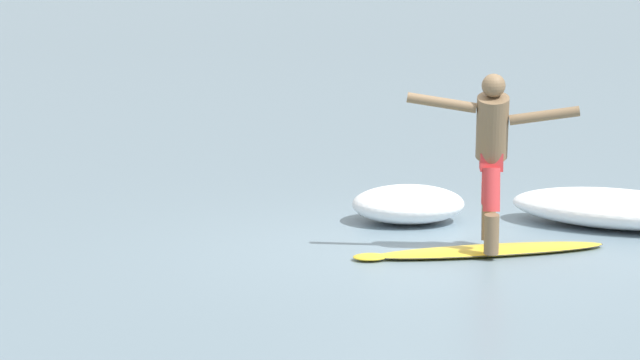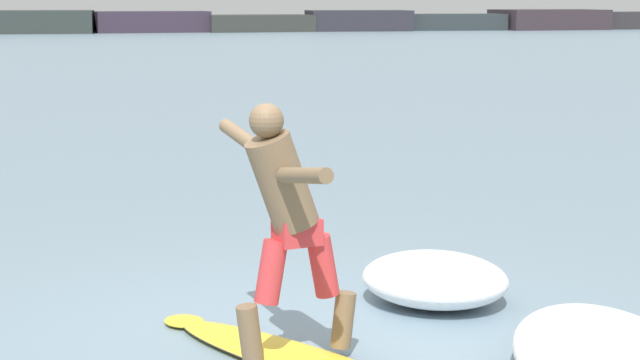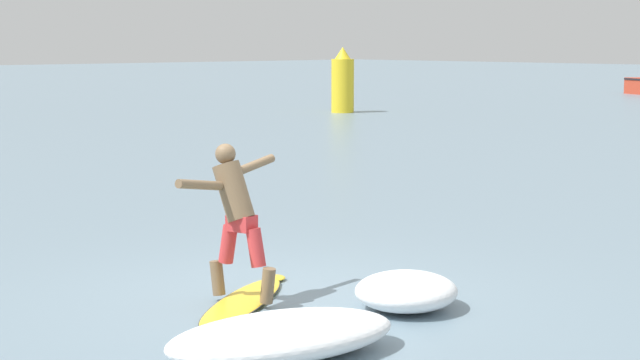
# 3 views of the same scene
# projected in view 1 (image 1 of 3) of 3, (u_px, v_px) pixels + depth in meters

# --- Properties ---
(ground_plane) EXTENTS (200.00, 200.00, 0.00)m
(ground_plane) POSITION_uv_depth(u_px,v_px,m) (428.00, 251.00, 13.56)
(ground_plane) COLOR gray
(surfboard) EXTENTS (1.60, 2.17, 0.19)m
(surfboard) POSITION_uv_depth(u_px,v_px,m) (486.00, 250.00, 13.42)
(surfboard) COLOR yellow
(surfboard) RESTS_ON ground
(surfer) EXTENTS (0.81, 1.47, 1.56)m
(surfer) POSITION_uv_depth(u_px,v_px,m) (492.00, 147.00, 13.21)
(surfer) COLOR brown
(surfer) RESTS_ON surfboard
(wave_foam_at_tail) EXTENTS (1.49, 2.26, 0.36)m
(wave_foam_at_tail) POSITION_uv_depth(u_px,v_px,m) (614.00, 208.00, 14.67)
(wave_foam_at_tail) COLOR white
(wave_foam_at_tail) RESTS_ON ground
(wave_foam_at_nose) EXTENTS (1.44, 1.48, 0.37)m
(wave_foam_at_nose) POSITION_uv_depth(u_px,v_px,m) (408.00, 204.00, 14.90)
(wave_foam_at_nose) COLOR white
(wave_foam_at_nose) RESTS_ON ground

